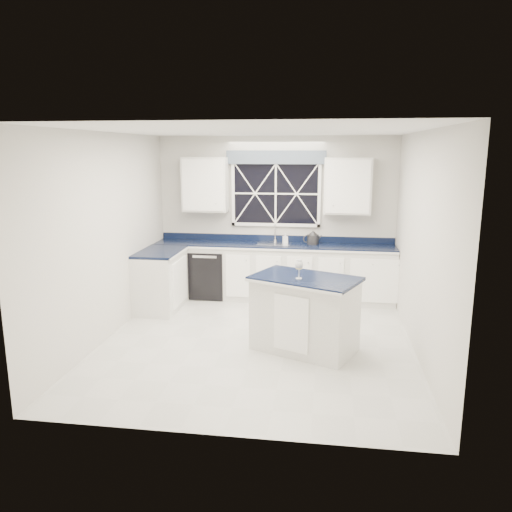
% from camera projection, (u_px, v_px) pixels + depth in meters
% --- Properties ---
extents(ground, '(4.50, 4.50, 0.00)m').
position_uv_depth(ground, '(257.00, 341.00, 6.58)').
color(ground, beige).
rests_on(ground, ground).
extents(back_wall, '(4.00, 0.10, 2.70)m').
position_uv_depth(back_wall, '(276.00, 217.00, 8.47)').
color(back_wall, beige).
rests_on(back_wall, ground).
extents(base_cabinets, '(3.99, 1.60, 0.90)m').
position_uv_depth(base_cabinets, '(253.00, 274.00, 8.26)').
color(base_cabinets, silver).
rests_on(base_cabinets, ground).
extents(countertop, '(3.98, 0.64, 0.04)m').
position_uv_depth(countertop, '(274.00, 245.00, 8.27)').
color(countertop, black).
rests_on(countertop, base_cabinets).
extents(dishwasher, '(0.60, 0.58, 0.82)m').
position_uv_depth(dishwasher, '(210.00, 273.00, 8.53)').
color(dishwasher, black).
rests_on(dishwasher, ground).
extents(window, '(1.65, 0.09, 1.26)m').
position_uv_depth(window, '(276.00, 189.00, 8.33)').
color(window, black).
rests_on(window, ground).
extents(upper_cabinets, '(3.10, 0.34, 0.90)m').
position_uv_depth(upper_cabinets, '(275.00, 185.00, 8.20)').
color(upper_cabinets, silver).
rests_on(upper_cabinets, ground).
extents(faucet, '(0.05, 0.20, 0.30)m').
position_uv_depth(faucet, '(275.00, 233.00, 8.43)').
color(faucet, silver).
rests_on(faucet, countertop).
extents(island, '(1.47, 1.20, 0.95)m').
position_uv_depth(island, '(305.00, 314.00, 6.21)').
color(island, silver).
rests_on(island, ground).
extents(rug, '(1.32, 0.96, 0.02)m').
position_uv_depth(rug, '(300.00, 317.00, 7.50)').
color(rug, '#A0A09C').
rests_on(rug, ground).
extents(kettle, '(0.31, 0.24, 0.23)m').
position_uv_depth(kettle, '(313.00, 238.00, 8.23)').
color(kettle, '#2D2D2F').
rests_on(kettle, countertop).
extents(wine_glass, '(0.10, 0.10, 0.23)m').
position_uv_depth(wine_glass, '(299.00, 266.00, 6.00)').
color(wine_glass, silver).
rests_on(wine_glass, island).
extents(soap_bottle, '(0.10, 0.10, 0.17)m').
position_uv_depth(soap_bottle, '(285.00, 238.00, 8.34)').
color(soap_bottle, silver).
rests_on(soap_bottle, countertop).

